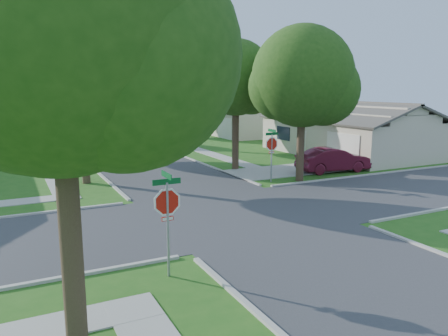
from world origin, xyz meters
TOP-DOWN VIEW (x-y plane):
  - ground at (0.00, 0.00)m, footprint 100.00×100.00m
  - road_ns at (0.00, 0.00)m, footprint 7.00×100.00m
  - sidewalk_ne at (6.10, 26.00)m, footprint 1.20×40.00m
  - sidewalk_nw at (-6.10, 26.00)m, footprint 1.20×40.00m
  - driveway at (7.90, 7.10)m, footprint 8.80×3.60m
  - stop_sign_sw at (-4.70, -4.70)m, footprint 1.05×0.80m
  - stop_sign_ne at (4.70, 4.70)m, footprint 1.05×0.80m
  - tree_e_near at (4.75, 9.01)m, footprint 4.97×4.80m
  - tree_e_mid at (4.76, 21.01)m, footprint 5.59×5.40m
  - tree_e_far at (4.75, 34.01)m, footprint 5.17×5.00m
  - tree_w_near at (-4.64, 9.01)m, footprint 5.38×5.20m
  - tree_w_mid at (-4.64, 21.01)m, footprint 5.80×5.60m
  - tree_w_far at (-4.65, 34.01)m, footprint 4.76×4.60m
  - tree_sw_corner at (-7.44, -6.99)m, footprint 6.21×6.00m
  - tree_ne_corner at (6.36, 4.21)m, footprint 5.80×5.60m
  - house_ne_near at (15.99, 11.00)m, footprint 8.42×13.60m
  - house_ne_far at (15.99, 29.00)m, footprint 8.42×13.60m
  - car_driveway at (9.83, 5.50)m, footprint 4.83×2.17m
  - car_curb_east at (3.20, 30.14)m, footprint 1.92×4.70m
  - car_curb_west at (-3.20, 37.55)m, footprint 2.68×5.27m

SIDE VIEW (x-z plane):
  - ground at x=0.00m, z-range 0.00..0.00m
  - road_ns at x=0.00m, z-range -0.01..0.01m
  - sidewalk_ne at x=6.10m, z-range 0.00..0.04m
  - sidewalk_nw at x=-6.10m, z-range 0.00..0.04m
  - driveway at x=7.90m, z-range 0.00..0.05m
  - car_curb_west at x=-3.20m, z-range 0.00..1.47m
  - car_driveway at x=9.83m, z-range 0.00..1.54m
  - car_curb_east at x=3.20m, z-range 0.00..1.60m
  - house_ne_near at x=15.99m, z-range -0.60..3.63m
  - house_ne_far at x=15.99m, z-range -0.60..3.63m
  - stop_sign_sw at x=-4.70m, z-range 0.54..3.52m
  - stop_sign_ne at x=4.70m, z-range 0.54..3.52m
  - tree_w_far at x=-4.65m, z-range 1.49..9.52m
  - tree_ne_corner at x=6.36m, z-range 1.26..9.92m
  - tree_e_near at x=4.75m, z-range 1.50..9.78m
  - tree_e_far at x=4.75m, z-range 1.62..10.34m
  - tree_w_near at x=-4.64m, z-range 1.63..10.60m
  - tree_e_mid at x=4.76m, z-range 1.64..10.86m
  - tree_sw_corner at x=-7.44m, z-range 1.49..11.04m
  - tree_w_mid at x=-4.64m, z-range 1.71..11.27m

